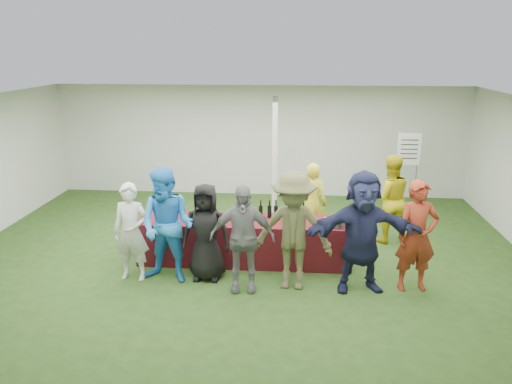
# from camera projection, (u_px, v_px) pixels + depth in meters

# --- Properties ---
(ground) EXTENTS (60.00, 60.00, 0.00)m
(ground) POSITION_uv_depth(u_px,v_px,m) (242.00, 258.00, 8.77)
(ground) COLOR #284719
(ground) RESTS_ON ground
(tent) EXTENTS (10.00, 10.00, 10.00)m
(tent) POSITION_uv_depth(u_px,v_px,m) (275.00, 168.00, 9.50)
(tent) COLOR white
(tent) RESTS_ON ground
(serving_table) EXTENTS (3.60, 0.80, 0.75)m
(serving_table) POSITION_uv_depth(u_px,v_px,m) (244.00, 241.00, 8.56)
(serving_table) COLOR maroon
(serving_table) RESTS_ON ground
(wine_bottles) EXTENTS (0.80, 0.14, 0.32)m
(wine_bottles) POSITION_uv_depth(u_px,v_px,m) (282.00, 211.00, 8.52)
(wine_bottles) COLOR black
(wine_bottles) RESTS_ON serving_table
(wine_glasses) EXTENTS (2.84, 0.10, 0.16)m
(wine_glasses) POSITION_uv_depth(u_px,v_px,m) (214.00, 218.00, 8.22)
(wine_glasses) COLOR silver
(wine_glasses) RESTS_ON serving_table
(water_bottle) EXTENTS (0.07, 0.07, 0.23)m
(water_bottle) POSITION_uv_depth(u_px,v_px,m) (244.00, 213.00, 8.51)
(water_bottle) COLOR silver
(water_bottle) RESTS_ON serving_table
(bar_towel) EXTENTS (0.25, 0.18, 0.03)m
(bar_towel) POSITION_uv_depth(u_px,v_px,m) (337.00, 221.00, 8.38)
(bar_towel) COLOR white
(bar_towel) RESTS_ON serving_table
(dump_bucket) EXTENTS (0.24, 0.24, 0.18)m
(dump_bucket) POSITION_uv_depth(u_px,v_px,m) (338.00, 222.00, 8.10)
(dump_bucket) COLOR slate
(dump_bucket) RESTS_ON serving_table
(wine_list_sign) EXTENTS (0.50, 0.03, 1.80)m
(wine_list_sign) POSITION_uv_depth(u_px,v_px,m) (408.00, 155.00, 10.81)
(wine_list_sign) COLOR slate
(wine_list_sign) RESTS_ON ground
(staff_pourer) EXTENTS (0.64, 0.50, 1.55)m
(staff_pourer) POSITION_uv_depth(u_px,v_px,m) (312.00, 203.00, 9.29)
(staff_pourer) COLOR gold
(staff_pourer) RESTS_ON ground
(staff_back) EXTENTS (0.89, 0.73, 1.68)m
(staff_back) POSITION_uv_depth(u_px,v_px,m) (389.00, 199.00, 9.32)
(staff_back) COLOR gold
(staff_back) RESTS_ON ground
(customer_0) EXTENTS (0.59, 0.40, 1.58)m
(customer_0) POSITION_uv_depth(u_px,v_px,m) (131.00, 232.00, 7.80)
(customer_0) COLOR silver
(customer_0) RESTS_ON ground
(customer_1) EXTENTS (1.02, 0.87, 1.83)m
(customer_1) POSITION_uv_depth(u_px,v_px,m) (167.00, 226.00, 7.70)
(customer_1) COLOR #2786DB
(customer_1) RESTS_ON ground
(customer_2) EXTENTS (0.77, 0.51, 1.56)m
(customer_2) POSITION_uv_depth(u_px,v_px,m) (206.00, 232.00, 7.82)
(customer_2) COLOR black
(customer_2) RESTS_ON ground
(customer_3) EXTENTS (1.00, 0.47, 1.67)m
(customer_3) POSITION_uv_depth(u_px,v_px,m) (242.00, 238.00, 7.43)
(customer_3) COLOR slate
(customer_3) RESTS_ON ground
(customer_4) EXTENTS (1.25, 0.81, 1.84)m
(customer_4) POSITION_uv_depth(u_px,v_px,m) (293.00, 231.00, 7.48)
(customer_4) COLOR brown
(customer_4) RESTS_ON ground
(customer_5) EXTENTS (1.79, 0.80, 1.86)m
(customer_5) POSITION_uv_depth(u_px,v_px,m) (362.00, 232.00, 7.41)
(customer_5) COLOR #1C2040
(customer_5) RESTS_ON ground
(customer_6) EXTENTS (0.67, 0.49, 1.71)m
(customer_6) POSITION_uv_depth(u_px,v_px,m) (417.00, 236.00, 7.44)
(customer_6) COLOR maroon
(customer_6) RESTS_ON ground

